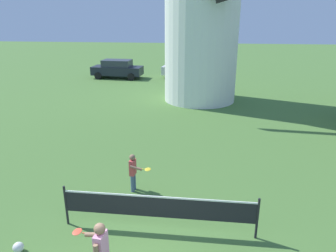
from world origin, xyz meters
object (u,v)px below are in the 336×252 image
stray_ball (18,247)px  parked_car_silver (189,69)px  player_near (101,251)px  player_far (134,170)px  tennis_net (158,207)px  parked_car_black (117,69)px

stray_ball → parked_car_silver: 22.03m
stray_ball → parked_car_silver: bearing=83.1°
player_near → player_far: size_ratio=1.21×
tennis_net → player_near: bearing=-115.3°
player_far → parked_car_silver: (0.62, 18.90, 0.13)m
player_near → parked_car_silver: bearing=88.9°
tennis_net → parked_car_silver: 20.74m
parked_car_black → parked_car_silver: size_ratio=0.93×
player_near → stray_ball: size_ratio=5.95×
stray_ball → parked_car_silver: size_ratio=0.05×
tennis_net → parked_car_black: parked_car_black is taller
player_far → parked_car_silver: size_ratio=0.26×
tennis_net → stray_ball: 3.32m
player_far → parked_car_black: size_ratio=0.28×
tennis_net → player_near: player_near is taller
player_far → stray_ball: 3.64m
tennis_net → stray_ball: size_ratio=19.65×
tennis_net → parked_car_silver: bearing=91.1°
parked_car_black → player_near: bearing=-75.4°
stray_ball → tennis_net: bearing=20.2°
parked_car_silver → player_near: bearing=-91.1°
stray_ball → parked_car_black: 21.46m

